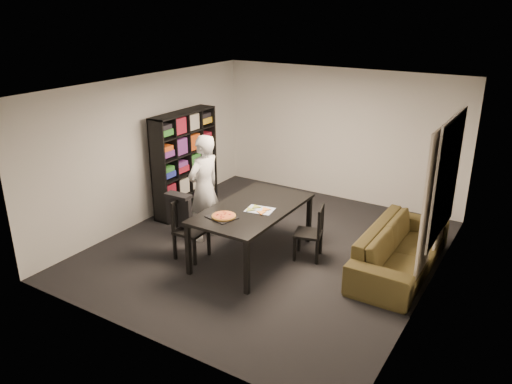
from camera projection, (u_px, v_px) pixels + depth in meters
The scene contains 16 objects.
room at pixel (269, 173), 7.64m from camera, with size 5.01×5.51×2.61m.
window_pane at pixel (447, 177), 6.82m from camera, with size 0.02×1.40×1.60m, color black.
window_frame at pixel (447, 177), 6.82m from camera, with size 0.03×1.52×1.72m, color white.
curtain_left at pixel (428, 212), 6.57m from camera, with size 0.03×0.70×2.25m, color beige.
curtain_right at pixel (446, 189), 7.40m from camera, with size 0.03×0.70×2.25m, color beige.
bookshelf at pixel (185, 162), 9.30m from camera, with size 0.35×1.50×1.90m, color black.
dining_table at pixel (253, 212), 7.57m from camera, with size 1.12×2.01×0.84m.
chair_left at pixel (186, 224), 7.68m from camera, with size 0.45×0.45×0.94m.
chair_right at pixel (314, 229), 7.62m from camera, with size 0.50×0.50×0.87m.
draped_jacket at pixel (179, 209), 7.65m from camera, with size 0.44×0.20×0.52m.
person at pixel (204, 188), 8.15m from camera, with size 0.65×0.43×1.79m, color silver.
baking_tray at pixel (222, 217), 7.18m from camera, with size 0.40×0.32×0.01m, color black.
pepperoni_pizza at pixel (224, 216), 7.17m from camera, with size 0.35×0.35×0.03m.
kitchen_towel at pixel (260, 210), 7.44m from camera, with size 0.40×0.30×0.01m, color silver.
pizza_slices at pixel (258, 209), 7.42m from camera, with size 0.37×0.31×0.01m, color gold, non-canonical shape.
sofa at pixel (401, 249), 7.35m from camera, with size 2.29×0.90×0.67m, color #45451B.
Camera 1 is at (3.65, -6.27, 3.73)m, focal length 35.00 mm.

